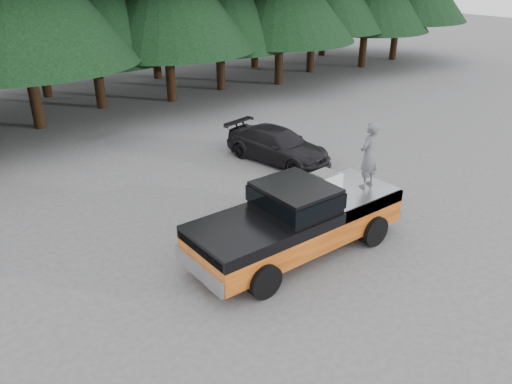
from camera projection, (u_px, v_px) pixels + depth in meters
ground at (251, 260)px, 12.68m from camera, size 120.00×120.00×0.00m
pickup_truck at (297, 229)px, 12.77m from camera, size 6.00×2.04×1.33m
truck_cab at (295, 196)px, 12.31m from camera, size 1.66×1.90×0.59m
air_compressor at (324, 184)px, 13.05m from camera, size 0.81×0.69×0.53m
man_on_bed at (369, 155)px, 13.19m from camera, size 0.73×0.55×1.80m
parked_car at (278, 145)px, 18.60m from camera, size 2.55×4.51×1.23m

